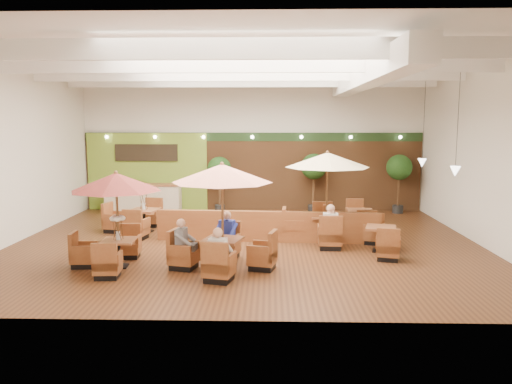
{
  "coord_description": "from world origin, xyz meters",
  "views": [
    {
      "loc": [
        0.73,
        -14.73,
        3.6
      ],
      "look_at": [
        0.3,
        0.5,
        1.5
      ],
      "focal_mm": 35.0,
      "sensor_mm": 36.0,
      "label": 1
    }
  ],
  "objects_px": {
    "table_2": "(325,177)",
    "table_5": "(352,221)",
    "booth_divider": "(267,227)",
    "table_1": "(222,197)",
    "diner_0": "(219,249)",
    "table_3": "(137,219)",
    "topiary_0": "(219,171)",
    "table_0": "(115,198)",
    "diner_2": "(183,239)",
    "diner_4": "(330,222)",
    "topiary_1": "(314,169)",
    "diner_1": "(226,230)",
    "topiary_2": "(399,170)",
    "diner_3": "(330,224)",
    "table_4": "(380,239)",
    "service_counter": "(143,198)"
  },
  "relations": [
    {
      "from": "table_2",
      "to": "table_4",
      "type": "xyz_separation_m",
      "value": [
        1.47,
        -1.27,
        -1.65
      ]
    },
    {
      "from": "booth_divider",
      "to": "table_1",
      "type": "distance_m",
      "value": 3.39
    },
    {
      "from": "table_1",
      "to": "diner_3",
      "type": "distance_m",
      "value": 3.74
    },
    {
      "from": "booth_divider",
      "to": "table_2",
      "type": "relative_size",
      "value": 2.45
    },
    {
      "from": "diner_3",
      "to": "diner_4",
      "type": "bearing_deg",
      "value": -4.0
    },
    {
      "from": "diner_0",
      "to": "table_5",
      "type": "bearing_deg",
      "value": 66.96
    },
    {
      "from": "booth_divider",
      "to": "topiary_1",
      "type": "bearing_deg",
      "value": 73.6
    },
    {
      "from": "table_5",
      "to": "topiary_0",
      "type": "relative_size",
      "value": 1.11
    },
    {
      "from": "diner_2",
      "to": "diner_4",
      "type": "xyz_separation_m",
      "value": [
        3.88,
        2.09,
        0.02
      ]
    },
    {
      "from": "table_2",
      "to": "diner_4",
      "type": "xyz_separation_m",
      "value": [
        0.07,
        -1.02,
        -1.22
      ]
    },
    {
      "from": "diner_1",
      "to": "service_counter",
      "type": "bearing_deg",
      "value": -40.34
    },
    {
      "from": "diner_2",
      "to": "diner_3",
      "type": "xyz_separation_m",
      "value": [
        3.88,
        2.09,
        -0.02
      ]
    },
    {
      "from": "topiary_0",
      "to": "diner_2",
      "type": "distance_m",
      "value": 8.06
    },
    {
      "from": "diner_3",
      "to": "table_5",
      "type": "bearing_deg",
      "value": 62.85
    },
    {
      "from": "table_0",
      "to": "diner_1",
      "type": "distance_m",
      "value": 3.0
    },
    {
      "from": "diner_2",
      "to": "diner_4",
      "type": "bearing_deg",
      "value": 124.85
    },
    {
      "from": "table_1",
      "to": "table_4",
      "type": "xyz_separation_m",
      "value": [
        4.3,
        1.84,
        -1.47
      ]
    },
    {
      "from": "diner_3",
      "to": "booth_divider",
      "type": "bearing_deg",
      "value": 151.54
    },
    {
      "from": "table_5",
      "to": "diner_1",
      "type": "bearing_deg",
      "value": -134.99
    },
    {
      "from": "diner_2",
      "to": "table_5",
      "type": "bearing_deg",
      "value": 138.77
    },
    {
      "from": "diner_0",
      "to": "diner_4",
      "type": "distance_m",
      "value": 4.23
    },
    {
      "from": "topiary_2",
      "to": "table_4",
      "type": "bearing_deg",
      "value": -108.29
    },
    {
      "from": "table_1",
      "to": "table_4",
      "type": "height_order",
      "value": "table_1"
    },
    {
      "from": "topiary_0",
      "to": "diner_4",
      "type": "height_order",
      "value": "topiary_0"
    },
    {
      "from": "service_counter",
      "to": "diner_1",
      "type": "relative_size",
      "value": 3.65
    },
    {
      "from": "table_2",
      "to": "topiary_1",
      "type": "bearing_deg",
      "value": 92.22
    },
    {
      "from": "diner_1",
      "to": "topiary_2",
      "type": "bearing_deg",
      "value": -112.57
    },
    {
      "from": "table_5",
      "to": "topiary_1",
      "type": "xyz_separation_m",
      "value": [
        -0.98,
        3.56,
        1.44
      ]
    },
    {
      "from": "topiary_1",
      "to": "diner_2",
      "type": "xyz_separation_m",
      "value": [
        -3.9,
        -8.0,
        -1.03
      ]
    },
    {
      "from": "table_3",
      "to": "diner_0",
      "type": "height_order",
      "value": "table_3"
    },
    {
      "from": "booth_divider",
      "to": "diner_1",
      "type": "distance_m",
      "value": 2.24
    },
    {
      "from": "table_2",
      "to": "table_1",
      "type": "bearing_deg",
      "value": -128.98
    },
    {
      "from": "topiary_0",
      "to": "topiary_2",
      "type": "distance_m",
      "value": 7.22
    },
    {
      "from": "table_1",
      "to": "topiary_1",
      "type": "bearing_deg",
      "value": 83.73
    },
    {
      "from": "topiary_0",
      "to": "topiary_1",
      "type": "relative_size",
      "value": 0.95
    },
    {
      "from": "table_0",
      "to": "diner_1",
      "type": "relative_size",
      "value": 2.98
    },
    {
      "from": "diner_1",
      "to": "diner_4",
      "type": "distance_m",
      "value": 3.11
    },
    {
      "from": "table_5",
      "to": "topiary_2",
      "type": "bearing_deg",
      "value": 59.19
    },
    {
      "from": "table_0",
      "to": "topiary_0",
      "type": "relative_size",
      "value": 1.08
    },
    {
      "from": "diner_1",
      "to": "diner_4",
      "type": "bearing_deg",
      "value": -139.52
    },
    {
      "from": "table_1",
      "to": "table_2",
      "type": "xyz_separation_m",
      "value": [
        2.83,
        3.11,
        0.17
      ]
    },
    {
      "from": "table_2",
      "to": "table_5",
      "type": "relative_size",
      "value": 1.1
    },
    {
      "from": "table_0",
      "to": "diner_2",
      "type": "bearing_deg",
      "value": -7.58
    },
    {
      "from": "table_1",
      "to": "table_3",
      "type": "relative_size",
      "value": 1.01
    },
    {
      "from": "diner_0",
      "to": "diner_2",
      "type": "height_order",
      "value": "diner_0"
    },
    {
      "from": "topiary_2",
      "to": "diner_1",
      "type": "relative_size",
      "value": 2.89
    },
    {
      "from": "table_4",
      "to": "table_5",
      "type": "relative_size",
      "value": 1.0
    },
    {
      "from": "table_3",
      "to": "table_5",
      "type": "bearing_deg",
      "value": 13.25
    },
    {
      "from": "table_1",
      "to": "topiary_2",
      "type": "relative_size",
      "value": 1.15
    },
    {
      "from": "topiary_0",
      "to": "diner_1",
      "type": "xyz_separation_m",
      "value": [
        0.89,
        -7.02,
        -0.92
      ]
    }
  ]
}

